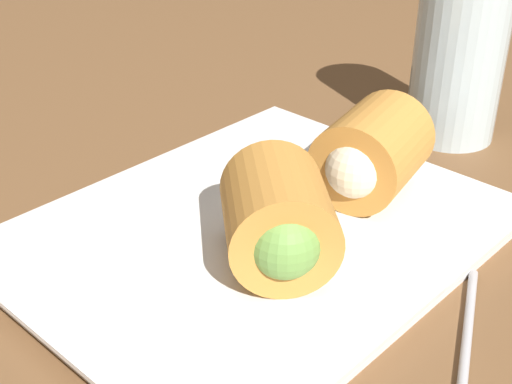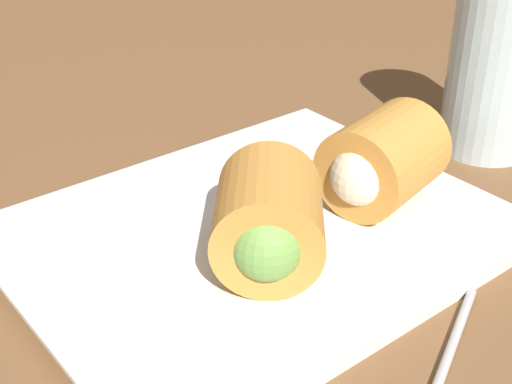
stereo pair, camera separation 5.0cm
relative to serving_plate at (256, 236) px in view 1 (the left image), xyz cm
name	(u,v)px [view 1 (the left image)]	position (x,y,z in cm)	size (l,w,h in cm)	color
table_surface	(235,237)	(0.97, 2.77, -1.76)	(180.00, 140.00, 2.00)	brown
serving_plate	(256,236)	(0.00, 0.00, 0.00)	(27.97, 22.32, 1.50)	white
roll_front_left	(279,221)	(-2.10, -3.66, 3.62)	(8.68, 8.78, 5.75)	#C68438
roll_front_right	(369,154)	(7.42, -2.55, 3.62)	(8.12, 7.05, 5.75)	#C68438
drinking_glass	(460,52)	(21.82, -0.20, 6.01)	(6.77, 6.77, 13.54)	silver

